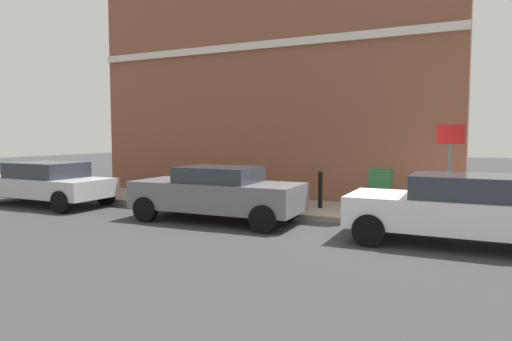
% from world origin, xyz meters
% --- Properties ---
extents(ground, '(80.00, 80.00, 0.00)m').
position_xyz_m(ground, '(0.00, 0.00, 0.00)').
color(ground, '#38383A').
extents(sidewalk, '(2.63, 30.00, 0.15)m').
position_xyz_m(sidewalk, '(1.88, 6.00, 0.07)').
color(sidewalk, gray).
rests_on(sidewalk, ground).
extents(corner_building, '(6.24, 12.62, 9.20)m').
position_xyz_m(corner_building, '(6.27, 4.31, 4.60)').
color(corner_building, brown).
rests_on(corner_building, ground).
extents(car_white, '(1.92, 4.26, 1.40)m').
position_xyz_m(car_white, '(-0.55, -1.95, 0.74)').
color(car_white, silver).
rests_on(car_white, ground).
extents(car_grey, '(1.88, 4.37, 1.39)m').
position_xyz_m(car_grey, '(-0.49, 3.64, 0.74)').
color(car_grey, slate).
rests_on(car_grey, ground).
extents(car_silver, '(1.91, 4.45, 1.35)m').
position_xyz_m(car_silver, '(-0.51, 9.83, 0.71)').
color(car_silver, '#B7B7BC').
rests_on(car_silver, ground).
extents(utility_cabinet, '(0.46, 0.61, 1.15)m').
position_xyz_m(utility_cabinet, '(1.73, -0.01, 0.68)').
color(utility_cabinet, '#1E4C28').
rests_on(utility_cabinet, sidewalk).
extents(bollard_near_cabinet, '(0.14, 0.14, 1.04)m').
position_xyz_m(bollard_near_cabinet, '(1.83, 1.67, 0.70)').
color(bollard_near_cabinet, black).
rests_on(bollard_near_cabinet, sidewalk).
extents(street_sign, '(0.08, 0.60, 2.30)m').
position_xyz_m(street_sign, '(0.96, -1.68, 1.66)').
color(street_sign, '#59595B').
rests_on(street_sign, sidewalk).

